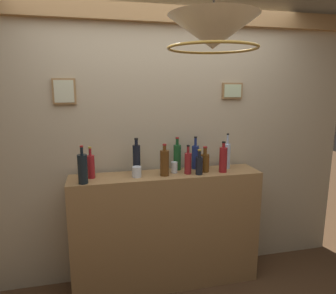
% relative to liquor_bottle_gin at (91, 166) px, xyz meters
% --- Properties ---
extents(panelled_rear_partition, '(3.78, 0.15, 2.82)m').
position_rel_liquor_bottle_gin_xyz_m(panelled_rear_partition, '(0.64, 0.22, 0.31)').
color(panelled_rear_partition, '#BCAD8E').
rests_on(panelled_rear_partition, ground).
extents(bar_shelf_unit, '(1.68, 0.34, 1.06)m').
position_rel_liquor_bottle_gin_xyz_m(bar_shelf_unit, '(0.64, -0.03, -0.63)').
color(bar_shelf_unit, '#9E7547').
rests_on(bar_shelf_unit, ground).
extents(liquor_bottle_gin, '(0.06, 0.06, 0.27)m').
position_rel_liquor_bottle_gin_xyz_m(liquor_bottle_gin, '(0.00, 0.00, 0.00)').
color(liquor_bottle_gin, maroon).
rests_on(liquor_bottle_gin, bar_shelf_unit).
extents(liquor_bottle_scotch, '(0.06, 0.06, 0.26)m').
position_rel_liquor_bottle_gin_xyz_m(liquor_bottle_scotch, '(0.83, -0.06, -0.00)').
color(liquor_bottle_scotch, maroon).
rests_on(liquor_bottle_scotch, bar_shelf_unit).
extents(liquor_bottle_vermouth, '(0.08, 0.08, 0.28)m').
position_rel_liquor_bottle_gin_xyz_m(liquor_bottle_vermouth, '(0.61, -0.07, 0.01)').
color(liquor_bottle_vermouth, '#5B3615').
rests_on(liquor_bottle_vermouth, bar_shelf_unit).
extents(liquor_bottle_brandy, '(0.07, 0.07, 0.32)m').
position_rel_liquor_bottle_gin_xyz_m(liquor_bottle_brandy, '(0.39, 0.04, 0.03)').
color(liquor_bottle_brandy, black).
rests_on(liquor_bottle_brandy, bar_shelf_unit).
extents(liquor_bottle_whiskey, '(0.07, 0.07, 0.28)m').
position_rel_liquor_bottle_gin_xyz_m(liquor_bottle_whiskey, '(1.14, -0.09, 0.02)').
color(liquor_bottle_whiskey, maroon).
rests_on(liquor_bottle_whiskey, bar_shelf_unit).
extents(liquor_bottle_vodka, '(0.07, 0.07, 0.30)m').
position_rel_liquor_bottle_gin_xyz_m(liquor_bottle_vodka, '(0.77, 0.09, 0.02)').
color(liquor_bottle_vodka, '#194F25').
rests_on(liquor_bottle_vodka, bar_shelf_unit).
extents(liquor_bottle_mezcal, '(0.08, 0.08, 0.23)m').
position_rel_liquor_bottle_gin_xyz_m(liquor_bottle_mezcal, '(0.99, -0.04, -0.01)').
color(liquor_bottle_mezcal, '#5D3813').
rests_on(liquor_bottle_mezcal, bar_shelf_unit).
extents(liquor_bottle_sherry, '(0.08, 0.08, 0.30)m').
position_rel_liquor_bottle_gin_xyz_m(liquor_bottle_sherry, '(-0.06, -0.14, 0.02)').
color(liquor_bottle_sherry, black).
rests_on(liquor_bottle_sherry, bar_shelf_unit).
extents(liquor_bottle_tequila, '(0.06, 0.06, 0.22)m').
position_rel_liquor_bottle_gin_xyz_m(liquor_bottle_tequila, '(0.91, -0.11, -0.02)').
color(liquor_bottle_tequila, black).
rests_on(liquor_bottle_tequila, bar_shelf_unit).
extents(liquor_bottle_bourbon, '(0.06, 0.06, 0.33)m').
position_rel_liquor_bottle_gin_xyz_m(liquor_bottle_bourbon, '(1.23, 0.03, 0.02)').
color(liquor_bottle_bourbon, silver).
rests_on(liquor_bottle_bourbon, bar_shelf_unit).
extents(liquor_bottle_rum, '(0.06, 0.06, 0.30)m').
position_rel_liquor_bottle_gin_xyz_m(liquor_bottle_rum, '(0.94, 0.08, 0.01)').
color(liquor_bottle_rum, navy).
rests_on(liquor_bottle_rum, bar_shelf_unit).
extents(glass_tumbler_rocks, '(0.08, 0.08, 0.09)m').
position_rel_liquor_bottle_gin_xyz_m(glass_tumbler_rocks, '(0.37, -0.06, -0.06)').
color(glass_tumbler_rocks, silver).
rests_on(glass_tumbler_rocks, bar_shelf_unit).
extents(glass_tumbler_highball, '(0.06, 0.06, 0.10)m').
position_rel_liquor_bottle_gin_xyz_m(glass_tumbler_highball, '(0.72, -0.01, -0.05)').
color(glass_tumbler_highball, silver).
rests_on(glass_tumbler_highball, bar_shelf_unit).
extents(pendant_lamp, '(0.52, 0.52, 0.46)m').
position_rel_liquor_bottle_gin_xyz_m(pendant_lamp, '(0.72, -0.84, 0.94)').
color(pendant_lamp, '#EFE5C6').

